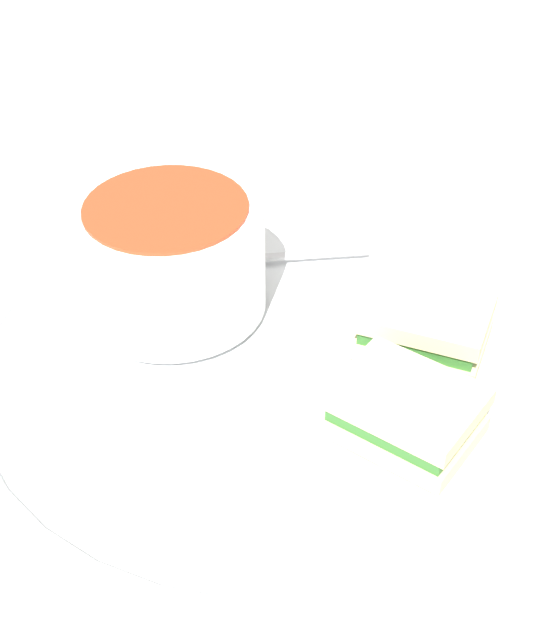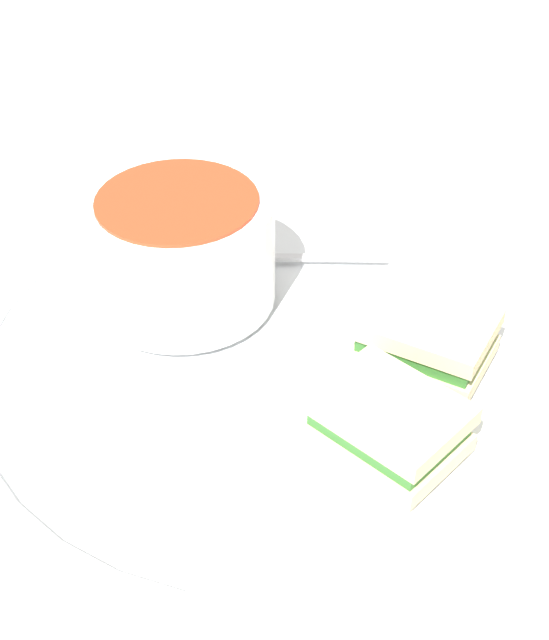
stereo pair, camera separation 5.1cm
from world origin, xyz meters
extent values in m
plane|color=beige|center=(0.00, 0.00, 0.00)|extent=(2.40, 2.40, 0.00)
cylinder|color=white|center=(0.00, 0.00, 0.01)|extent=(0.36, 0.36, 0.01)
torus|color=white|center=(0.00, 0.00, 0.01)|extent=(0.35, 0.35, 0.01)
cylinder|color=white|center=(0.07, 0.01, 0.02)|extent=(0.06, 0.06, 0.01)
cylinder|color=white|center=(0.07, 0.01, 0.05)|extent=(0.12, 0.12, 0.07)
cylinder|color=red|center=(0.07, 0.01, 0.08)|extent=(0.10, 0.10, 0.01)
cube|color=silver|center=(0.04, -0.08, 0.02)|extent=(0.06, 0.07, 0.00)
ellipsoid|color=silver|center=(0.08, -0.05, 0.02)|extent=(0.04, 0.04, 0.01)
cube|color=beige|center=(-0.10, 0.01, 0.02)|extent=(0.08, 0.06, 0.01)
cube|color=#33702D|center=(-0.10, 0.01, 0.03)|extent=(0.07, 0.06, 0.01)
cube|color=beige|center=(-0.10, 0.01, 0.04)|extent=(0.08, 0.06, 0.01)
cube|color=beige|center=(-0.07, -0.06, 0.02)|extent=(0.09, 0.08, 0.01)
cube|color=#33702D|center=(-0.07, -0.06, 0.03)|extent=(0.08, 0.07, 0.01)
cube|color=beige|center=(-0.07, -0.06, 0.04)|extent=(0.09, 0.08, 0.01)
cube|color=white|center=(0.15, -0.35, 0.00)|extent=(0.26, 0.29, 0.00)
camera|label=1|loc=(-0.26, 0.31, 0.36)|focal=50.00mm
camera|label=2|loc=(-0.29, 0.27, 0.36)|focal=50.00mm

